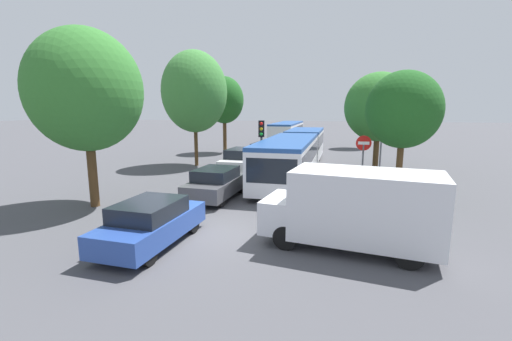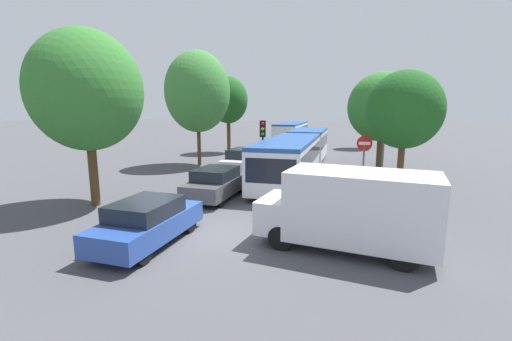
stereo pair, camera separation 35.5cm
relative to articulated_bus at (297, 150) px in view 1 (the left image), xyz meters
The scene contains 17 objects.
ground_plane 11.70m from the articulated_bus, 96.99° to the right, with size 200.00×200.00×0.00m, color #47474C.
articulated_bus is the anchor object (origin of this frame).
city_bus_rear 18.90m from the articulated_bus, 99.21° to the left, with size 2.80×11.22×2.40m.
queued_car_blue 13.34m from the articulated_bus, 102.97° to the right, with size 1.94×4.05×1.37m.
queued_car_graphite 7.97m from the articulated_bus, 111.03° to the right, with size 1.98×4.15×1.40m.
queued_car_white 3.49m from the articulated_bus, 162.60° to the right, with size 2.18×4.57×1.55m.
queued_car_red 5.75m from the articulated_bus, 123.61° to the left, with size 1.91×3.99×1.35m.
white_van 12.28m from the articulated_bus, 76.11° to the right, with size 5.25×2.75×2.31m.
traffic_light 3.93m from the articulated_bus, 115.12° to the right, with size 0.35×0.38×3.40m.
no_entry_sign 6.47m from the articulated_bus, 55.84° to the right, with size 0.70×0.08×2.82m.
direction_sign_post 5.20m from the articulated_bus, 10.72° to the right, with size 0.12×1.40×3.60m.
tree_left_near 12.69m from the articulated_bus, 127.42° to the right, with size 4.43×4.43×7.17m.
tree_left_mid 8.22m from the articulated_bus, behind, with size 4.52×4.52×7.98m.
tree_left_far 11.69m from the articulated_bus, 131.82° to the left, with size 3.51×3.51×6.89m.
tree_right_near 8.11m from the articulated_bus, 47.68° to the right, with size 3.21×3.21×5.68m.
tree_right_mid 6.32m from the articulated_bus, 25.64° to the left, with size 4.48×4.48×6.41m.
tree_right_far 16.56m from the articulated_bus, 70.06° to the left, with size 3.24×3.24×6.82m.
Camera 1 is at (3.60, -10.29, 4.06)m, focal length 24.00 mm.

